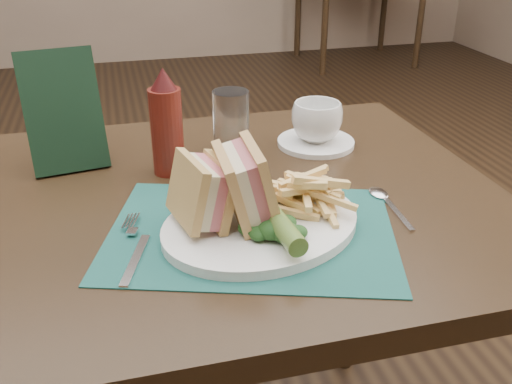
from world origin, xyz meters
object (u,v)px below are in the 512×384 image
(check_presenter, at_px, (63,111))
(placemat, at_px, (251,232))
(drinking_glass, at_px, (231,126))
(sandwich_half_b, at_px, (232,185))
(ketchup_bottle, at_px, (166,122))
(saucer, at_px, (316,143))
(coffee_cup, at_px, (317,122))
(table_bg_right, at_px, (357,14))
(sandwich_half_a, at_px, (188,194))
(table_main, at_px, (231,366))
(plate, at_px, (261,224))

(check_presenter, bearing_deg, placemat, -59.19)
(drinking_glass, bearing_deg, sandwich_half_b, -101.92)
(sandwich_half_b, xyz_separation_m, ketchup_bottle, (-0.06, 0.23, 0.02))
(ketchup_bottle, relative_size, check_presenter, 0.88)
(saucer, height_order, drinking_glass, drinking_glass)
(coffee_cup, xyz_separation_m, ketchup_bottle, (-0.29, -0.05, 0.04))
(table_bg_right, height_order, coffee_cup, coffee_cup)
(table_bg_right, height_order, sandwich_half_b, sandwich_half_b)
(table_bg_right, distance_m, sandwich_half_b, 4.11)
(sandwich_half_a, height_order, saucer, sandwich_half_a)
(table_bg_right, relative_size, sandwich_half_b, 7.80)
(placemat, distance_m, sandwich_half_a, 0.11)
(placemat, xyz_separation_m, drinking_glass, (0.03, 0.26, 0.06))
(placemat, distance_m, sandwich_half_b, 0.08)
(sandwich_half_b, height_order, ketchup_bottle, ketchup_bottle)
(placemat, bearing_deg, ketchup_bottle, 110.54)
(drinking_glass, bearing_deg, table_bg_right, 62.77)
(table_main, distance_m, table_bg_right, 3.97)
(coffee_cup, relative_size, drinking_glass, 0.75)
(coffee_cup, relative_size, ketchup_bottle, 0.52)
(table_main, xyz_separation_m, check_presenter, (-0.25, 0.18, 0.48))
(table_main, height_order, plate, plate)
(sandwich_half_a, relative_size, sandwich_half_b, 0.87)
(drinking_glass, bearing_deg, placemat, -96.16)
(table_main, distance_m, sandwich_half_b, 0.47)
(table_main, xyz_separation_m, coffee_cup, (0.21, 0.16, 0.42))
(coffee_cup, bearing_deg, ketchup_bottle, -169.45)
(table_bg_right, bearing_deg, sandwich_half_a, -117.05)
(saucer, relative_size, drinking_glass, 1.15)
(sandwich_half_b, xyz_separation_m, coffee_cup, (0.23, 0.28, -0.03))
(saucer, bearing_deg, sandwich_half_b, -129.05)
(plate, xyz_separation_m, coffee_cup, (0.19, 0.29, 0.04))
(table_main, height_order, saucer, saucer)
(placemat, relative_size, coffee_cup, 4.20)
(table_main, distance_m, check_presenter, 0.57)
(table_main, distance_m, coffee_cup, 0.50)
(placemat, xyz_separation_m, coffee_cup, (0.20, 0.29, 0.05))
(placemat, height_order, plate, plate)
(table_main, distance_m, placemat, 0.40)
(table_bg_right, bearing_deg, plate, -115.72)
(sandwich_half_b, relative_size, saucer, 0.77)
(sandwich_half_b, bearing_deg, ketchup_bottle, 107.22)
(coffee_cup, xyz_separation_m, check_presenter, (-0.46, 0.02, 0.05))
(table_main, bearing_deg, placemat, -85.96)
(drinking_glass, height_order, check_presenter, check_presenter)
(table_main, bearing_deg, sandwich_half_a, -123.00)
(sandwich_half_a, bearing_deg, placemat, -20.11)
(check_presenter, bearing_deg, drinking_glass, -18.05)
(plate, height_order, sandwich_half_a, sandwich_half_a)
(coffee_cup, bearing_deg, check_presenter, 178.02)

